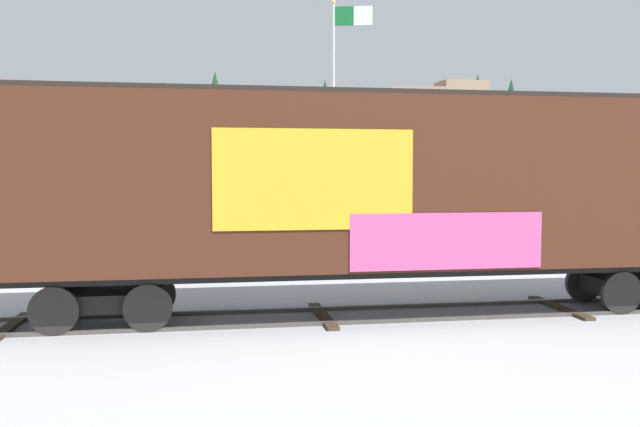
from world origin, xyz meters
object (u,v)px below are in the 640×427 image
at_px(parked_car_white, 383,244).
at_px(flagpole, 340,92).
at_px(parked_car_green, 165,249).
at_px(freight_car, 390,186).

bearing_deg(parked_car_white, flagpole, 87.98).
bearing_deg(parked_car_green, freight_car, -52.92).
bearing_deg(parked_car_green, parked_car_white, -3.42).
bearing_deg(freight_car, flagpole, 81.93).
relative_size(freight_car, parked_car_green, 3.88).
distance_m(flagpole, parked_car_green, 11.14).
height_order(flagpole, parked_car_green, flagpole).
distance_m(freight_car, parked_car_green, 8.33).
distance_m(freight_car, parked_car_white, 6.57).
relative_size(flagpole, parked_car_green, 2.26).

